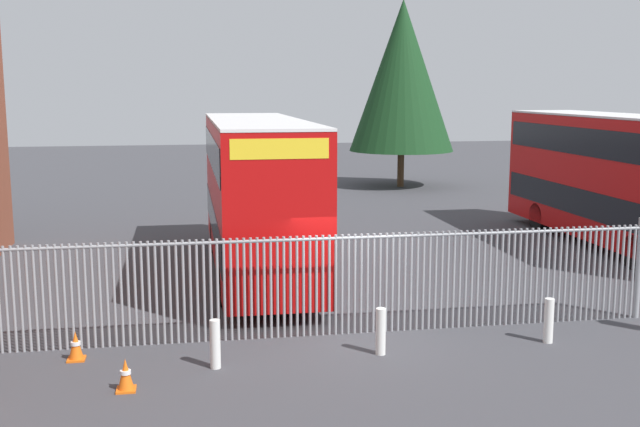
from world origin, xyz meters
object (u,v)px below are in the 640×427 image
double_decker_bus_near_gate (257,190)px  double_decker_bus_behind_fence_left (612,175)px  bollard_near_left (215,344)px  traffic_cone_near_kerb (76,346)px  bollard_near_right (549,321)px  traffic_cone_mid_forecourt (126,375)px  bollard_center_front (381,331)px

double_decker_bus_near_gate → double_decker_bus_behind_fence_left: (12.08, 1.75, 0.00)m
bollard_near_left → double_decker_bus_near_gate: bearing=78.5°
traffic_cone_near_kerb → bollard_near_right: bearing=-3.8°
double_decker_bus_behind_fence_left → bollard_near_left: 16.57m
traffic_cone_mid_forecourt → traffic_cone_near_kerb: size_ratio=1.00×
bollard_near_left → bollard_near_right: size_ratio=1.00×
bollard_center_front → bollard_near_right: size_ratio=1.00×
double_decker_bus_near_gate → bollard_near_left: size_ratio=11.38×
double_decker_bus_behind_fence_left → bollard_near_right: bearing=-126.6°
bollard_center_front → traffic_cone_near_kerb: 6.01m
bollard_near_left → traffic_cone_near_kerb: bollard_near_left is taller
bollard_center_front → double_decker_bus_behind_fence_left: bearing=41.3°
double_decker_bus_near_gate → double_decker_bus_behind_fence_left: size_ratio=1.00×
double_decker_bus_near_gate → traffic_cone_mid_forecourt: double_decker_bus_near_gate is taller
bollard_center_front → traffic_cone_near_kerb: bearing=173.2°
double_decker_bus_behind_fence_left → bollard_near_left: double_decker_bus_behind_fence_left is taller
bollard_near_left → bollard_near_right: 6.94m
bollard_near_right → traffic_cone_mid_forecourt: 8.61m
bollard_near_right → traffic_cone_mid_forecourt: (-8.53, -1.12, -0.19)m
traffic_cone_mid_forecourt → traffic_cone_near_kerb: 2.05m
double_decker_bus_behind_fence_left → bollard_center_front: 13.87m
traffic_cone_near_kerb → double_decker_bus_behind_fence_left: bearing=27.1°
double_decker_bus_behind_fence_left → traffic_cone_mid_forecourt: bearing=-146.4°
bollard_near_right → traffic_cone_mid_forecourt: size_ratio=1.61×
bollard_center_front → traffic_cone_mid_forecourt: (-4.89, -1.03, -0.19)m
double_decker_bus_behind_fence_left → bollard_center_front: (-10.31, -9.06, -1.95)m
traffic_cone_near_kerb → bollard_center_front: bearing=-6.8°
double_decker_bus_near_gate → bollard_near_left: double_decker_bus_near_gate is taller
bollard_near_left → bollard_center_front: 3.30m
bollard_center_front → traffic_cone_mid_forecourt: size_ratio=1.61×
traffic_cone_near_kerb → traffic_cone_mid_forecourt: bearing=-58.3°
double_decker_bus_near_gate → bollard_center_front: 7.77m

